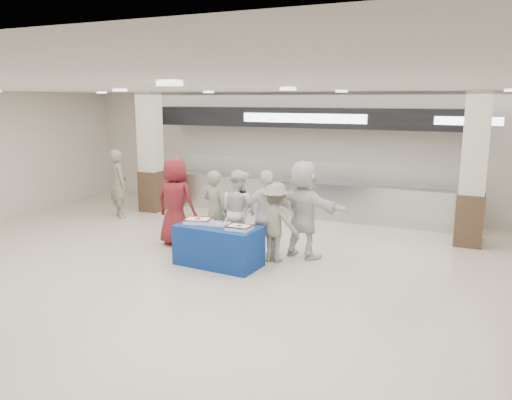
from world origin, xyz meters
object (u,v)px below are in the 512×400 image
at_px(display_table, 219,245).
at_px(sheet_cake_left, 198,220).
at_px(sheet_cake_right, 239,227).
at_px(soldier_bg, 119,184).
at_px(cupcake_tray, 220,224).
at_px(chef_tall, 239,211).
at_px(civilian_white, 303,209).
at_px(soldier_b, 275,222).
at_px(chef_short, 268,216).
at_px(soldier_a, 215,210).
at_px(civilian_maroon, 176,202).

relative_size(display_table, sheet_cake_left, 2.77).
bearing_deg(sheet_cake_right, soldier_bg, 152.49).
xyz_separation_m(display_table, cupcake_tray, (0.02, 0.03, 0.41)).
height_order(sheet_cake_right, chef_tall, chef_tall).
bearing_deg(sheet_cake_left, civilian_white, 31.99).
bearing_deg(soldier_b, sheet_cake_right, 64.82).
height_order(display_table, chef_short, chef_short).
distance_m(cupcake_tray, soldier_bg, 4.79).
xyz_separation_m(soldier_a, chef_tall, (0.54, 0.00, 0.02)).
xyz_separation_m(sheet_cake_left, cupcake_tray, (0.47, -0.01, -0.02)).
xyz_separation_m(display_table, sheet_cake_right, (0.47, -0.08, 0.42)).
bearing_deg(civilian_white, cupcake_tray, 58.39).
distance_m(sheet_cake_left, cupcake_tray, 0.47).
bearing_deg(chef_short, cupcake_tray, 16.95).
relative_size(sheet_cake_right, soldier_b, 0.28).
bearing_deg(sheet_cake_right, sheet_cake_left, 172.74).
bearing_deg(chef_tall, sheet_cake_left, 84.71).
bearing_deg(civilian_white, chef_tall, 26.83).
xyz_separation_m(sheet_cake_right, soldier_b, (0.39, 0.72, -0.04)).
distance_m(soldier_b, soldier_bg, 5.31).
bearing_deg(soldier_b, chef_short, 3.31).
xyz_separation_m(sheet_cake_left, soldier_bg, (-3.72, 2.30, 0.08)).
relative_size(chef_short, civilian_white, 0.91).
xyz_separation_m(display_table, civilian_maroon, (-1.44, 0.81, 0.55)).
bearing_deg(display_table, soldier_b, 40.98).
bearing_deg(civilian_maroon, sheet_cake_left, 143.93).
xyz_separation_m(cupcake_tray, soldier_a, (-0.57, 0.86, 0.03)).
xyz_separation_m(soldier_a, soldier_b, (1.40, -0.25, -0.05)).
distance_m(civilian_maroon, soldier_b, 2.31).
relative_size(sheet_cake_right, civilian_white, 0.22).
bearing_deg(cupcake_tray, chef_short, 41.43).
height_order(sheet_cake_right, soldier_b, soldier_b).
distance_m(sheet_cake_left, sheet_cake_right, 0.92).
height_order(sheet_cake_left, civilian_maroon, civilian_maroon).
xyz_separation_m(sheet_cake_left, chef_short, (1.16, 0.60, 0.07)).
bearing_deg(soldier_a, soldier_bg, -7.52).
xyz_separation_m(sheet_cake_right, cupcake_tray, (-0.44, 0.11, -0.01)).
xyz_separation_m(chef_short, soldier_b, (0.14, 0.00, -0.11)).
bearing_deg(sheet_cake_left, soldier_bg, 148.29).
bearing_deg(soldier_a, civilian_white, -159.06).
xyz_separation_m(chef_tall, soldier_b, (0.87, -0.26, -0.08)).
bearing_deg(sheet_cake_right, chef_short, 71.12).
bearing_deg(civilian_white, sheet_cake_right, 73.59).
bearing_deg(chef_tall, cupcake_tray, 114.21).
bearing_deg(civilian_white, soldier_b, 66.57).
bearing_deg(display_table, sheet_cake_left, 179.26).
bearing_deg(chef_tall, civilian_white, -148.77).
relative_size(sheet_cake_right, cupcake_tray, 0.96).
distance_m(sheet_cake_right, soldier_b, 0.82).
xyz_separation_m(chef_short, soldier_bg, (-4.89, 1.70, 0.01)).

